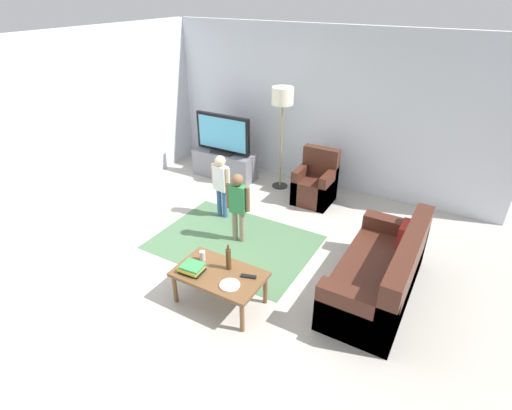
{
  "coord_description": "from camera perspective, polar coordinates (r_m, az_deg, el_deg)",
  "views": [
    {
      "loc": [
        2.33,
        -3.43,
        3.22
      ],
      "look_at": [
        0.0,
        0.6,
        0.65
      ],
      "focal_mm": 28.04,
      "sensor_mm": 36.0,
      "label": 1
    }
  ],
  "objects": [
    {
      "name": "armchair",
      "position": [
        6.75,
        8.51,
        2.88
      ],
      "size": [
        0.6,
        0.6,
        0.9
      ],
      "color": "#472319",
      "rests_on": "ground"
    },
    {
      "name": "couch",
      "position": [
        4.89,
        17.69,
        -9.6
      ],
      "size": [
        0.8,
        1.8,
        0.86
      ],
      "color": "#472319",
      "rests_on": "ground"
    },
    {
      "name": "tv",
      "position": [
        7.36,
        -4.75,
        10.01
      ],
      "size": [
        1.1,
        0.28,
        0.71
      ],
      "color": "black",
      "rests_on": "tv_stand"
    },
    {
      "name": "book_stack",
      "position": [
        4.55,
        -9.12,
        -8.89
      ],
      "size": [
        0.27,
        0.22,
        0.09
      ],
      "color": "black",
      "rests_on": "coffee_table"
    },
    {
      "name": "child_near_tv",
      "position": [
        6.09,
        -5.02,
        3.46
      ],
      "size": [
        0.34,
        0.16,
        1.02
      ],
      "color": "#33598C",
      "rests_on": "ground"
    },
    {
      "name": "ground",
      "position": [
        5.25,
        -3.32,
        -8.98
      ],
      "size": [
        7.8,
        7.8,
        0.0
      ],
      "primitive_type": "plane",
      "color": "#B2ADA3"
    },
    {
      "name": "plate",
      "position": [
        4.33,
        -3.76,
        -11.32
      ],
      "size": [
        0.22,
        0.22,
        0.02
      ],
      "color": "white",
      "rests_on": "coffee_table"
    },
    {
      "name": "coffee_table",
      "position": [
        4.54,
        -5.24,
        -10.1
      ],
      "size": [
        1.0,
        0.6,
        0.42
      ],
      "color": "brown",
      "rests_on": "ground"
    },
    {
      "name": "soda_can",
      "position": [
        4.69,
        -7.64,
        -7.19
      ],
      "size": [
        0.07,
        0.07,
        0.12
      ],
      "primitive_type": "cylinder",
      "color": "silver",
      "rests_on": "coffee_table"
    },
    {
      "name": "floor_lamp",
      "position": [
        6.77,
        3.8,
        14.5
      ],
      "size": [
        0.36,
        0.36,
        1.78
      ],
      "color": "#262626",
      "rests_on": "ground"
    },
    {
      "name": "area_rug",
      "position": [
        5.73,
        -3.11,
        -5.29
      ],
      "size": [
        2.2,
        1.6,
        0.01
      ],
      "primitive_type": "cube",
      "color": "#4C724C",
      "rests_on": "ground"
    },
    {
      "name": "tv_remote",
      "position": [
        4.43,
        -1.07,
        -10.15
      ],
      "size": [
        0.18,
        0.1,
        0.02
      ],
      "primitive_type": "cube",
      "rotation": [
        0.0,
        0.0,
        0.31
      ],
      "color": "black",
      "rests_on": "coffee_table"
    },
    {
      "name": "wall_left",
      "position": [
        6.61,
        -26.37,
        9.48
      ],
      "size": [
        0.12,
        6.0,
        2.7
      ],
      "primitive_type": "cube",
      "color": "silver",
      "rests_on": "ground"
    },
    {
      "name": "wall_back",
      "position": [
        7.09,
        10.03,
        13.18
      ],
      "size": [
        6.0,
        0.12,
        2.7
      ],
      "primitive_type": "cube",
      "color": "silver",
      "rests_on": "ground"
    },
    {
      "name": "tv_stand",
      "position": [
        7.59,
        -4.48,
        5.74
      ],
      "size": [
        1.2,
        0.44,
        0.5
      ],
      "color": "slate",
      "rests_on": "ground"
    },
    {
      "name": "bottle",
      "position": [
        4.49,
        -3.94,
        -7.66
      ],
      "size": [
        0.06,
        0.06,
        0.32
      ],
      "color": "#4C3319",
      "rests_on": "coffee_table"
    },
    {
      "name": "child_center",
      "position": [
        5.46,
        -2.59,
        0.46
      ],
      "size": [
        0.34,
        0.17,
        1.04
      ],
      "color": "gray",
      "rests_on": "ground"
    }
  ]
}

